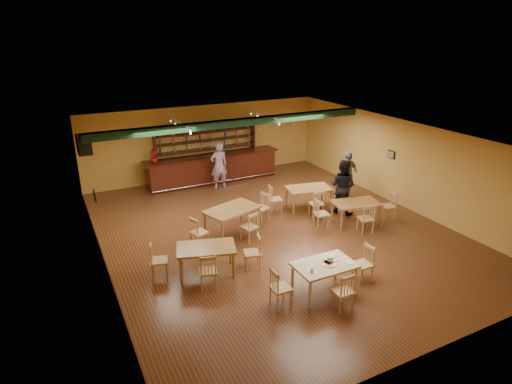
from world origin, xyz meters
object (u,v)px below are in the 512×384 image
patron_bar (219,166)px  dining_table_c (207,260)px  bar_counter (213,169)px  near_table (324,278)px  patron_right_a (342,186)px  dining_table_a (232,221)px  dining_table_b (308,198)px  dining_table_d (355,213)px

patron_bar → dining_table_c: bearing=67.5°
bar_counter → near_table: (-0.55, -8.55, -0.18)m
patron_right_a → dining_table_c: bearing=77.7°
bar_counter → patron_right_a: size_ratio=2.99×
dining_table_c → near_table: bearing=-27.0°
patron_bar → dining_table_a: bearing=76.1°
dining_table_b → near_table: 5.13m
dining_table_d → patron_right_a: size_ratio=0.77×
dining_table_b → near_table: size_ratio=1.06×
bar_counter → patron_bar: (-0.05, -0.83, 0.36)m
dining_table_a → dining_table_c: (-1.50, -1.78, -0.04)m
bar_counter → patron_bar: bearing=-93.7°
dining_table_a → bar_counter: bearing=57.6°
dining_table_d → patron_right_a: patron_right_a is taller
dining_table_b → near_table: near_table is taller
near_table → patron_right_a: patron_right_a is taller
dining_table_a → dining_table_c: size_ratio=1.11×
dining_table_b → dining_table_c: bearing=-141.2°
patron_bar → patron_right_a: size_ratio=0.99×
patron_bar → near_table: bearing=88.9°
dining_table_d → near_table: size_ratio=1.01×
bar_counter → dining_table_b: 4.52m
dining_table_c → near_table: size_ratio=1.03×
dining_table_d → dining_table_c: bearing=-160.8°
dining_table_a → dining_table_c: 2.33m
dining_table_c → dining_table_d: (5.31, 0.69, -0.01)m
bar_counter → dining_table_b: size_ratio=3.70×
bar_counter → dining_table_c: 7.01m
dining_table_a → dining_table_d: (3.81, -1.10, -0.05)m
dining_table_a → patron_bar: (1.14, 3.86, 0.52)m
dining_table_b → dining_table_c: size_ratio=1.03×
dining_table_c → patron_right_a: (5.45, 1.60, 0.57)m
dining_table_c → patron_bar: 6.26m
bar_counter → patron_bar: size_ratio=3.01×
dining_table_d → near_table: (-3.16, -2.77, 0.02)m
dining_table_b → patron_bar: bearing=133.2°
dining_table_b → patron_right_a: (0.80, -0.80, 0.56)m
dining_table_d → patron_bar: bearing=130.1°
bar_counter → dining_table_a: size_ratio=3.42×
dining_table_b → dining_table_d: dining_table_b is taller
dining_table_b → dining_table_c: 5.24m
dining_table_c → dining_table_d: bearing=24.5°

